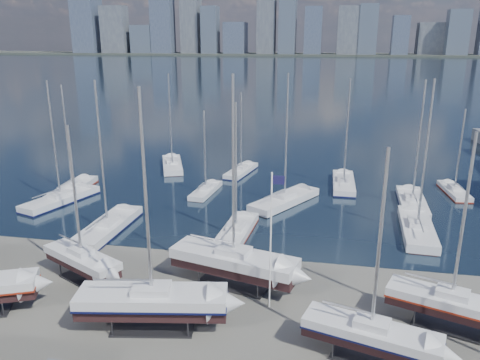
# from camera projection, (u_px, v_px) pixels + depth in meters

# --- Properties ---
(ground) EXTENTS (1400.00, 1400.00, 0.00)m
(ground) POSITION_uv_depth(u_px,v_px,m) (218.00, 314.00, 35.72)
(ground) COLOR #605E59
(ground) RESTS_ON ground
(water) EXTENTS (1400.00, 600.00, 0.40)m
(water) POSITION_uv_depth(u_px,v_px,m) (320.00, 69.00, 327.29)
(water) COLOR #182937
(water) RESTS_ON ground
(far_shore) EXTENTS (1400.00, 80.00, 2.20)m
(far_shore) POSITION_uv_depth(u_px,v_px,m) (325.00, 55.00, 571.43)
(far_shore) COLOR #2D332D
(far_shore) RESTS_ON ground
(skyline) EXTENTS (639.14, 43.80, 107.69)m
(skyline) POSITION_uv_depth(u_px,v_px,m) (320.00, 22.00, 555.92)
(skyline) COLOR #475166
(skyline) RESTS_ON far_shore
(sailboat_cradle_2) EXTENTS (8.36, 5.84, 13.63)m
(sailboat_cradle_2) POSITION_uv_depth(u_px,v_px,m) (82.00, 259.00, 40.18)
(sailboat_cradle_2) COLOR #2D2D33
(sailboat_cradle_2) RESTS_ON ground
(sailboat_cradle_3) EXTENTS (11.13, 4.75, 17.32)m
(sailboat_cradle_3) POSITION_uv_depth(u_px,v_px,m) (152.00, 301.00, 33.44)
(sailboat_cradle_3) COLOR #2D2D33
(sailboat_cradle_3) RESTS_ON ground
(sailboat_cradle_4) EXTENTS (11.31, 5.67, 17.65)m
(sailboat_cradle_4) POSITION_uv_depth(u_px,v_px,m) (234.00, 262.00, 39.34)
(sailboat_cradle_4) COLOR #2D2D33
(sailboat_cradle_4) RESTS_ON ground
(sailboat_cradle_5) EXTENTS (9.09, 4.78, 14.28)m
(sailboat_cradle_5) POSITION_uv_depth(u_px,v_px,m) (371.00, 334.00, 29.95)
(sailboat_cradle_5) COLOR #2D2D33
(sailboat_cradle_5) RESTS_ON ground
(sailboat_cradle_6) EXTENTS (9.19, 5.40, 14.48)m
(sailboat_cradle_6) POSITION_uv_depth(u_px,v_px,m) (451.00, 304.00, 33.41)
(sailboat_cradle_6) COLOR #2D2D33
(sailboat_cradle_6) RESTS_ON ground
(sailboat_moored_0) EXTENTS (6.20, 11.19, 16.12)m
(sailboat_moored_0) POSITION_uv_depth(u_px,v_px,m) (61.00, 201.00, 59.68)
(sailboat_moored_0) COLOR black
(sailboat_moored_0) RESTS_ON water
(sailboat_moored_1) EXTENTS (3.25, 10.26, 15.18)m
(sailboat_moored_1) POSITION_uv_depth(u_px,v_px,m) (73.00, 190.00, 63.90)
(sailboat_moored_1) COLOR black
(sailboat_moored_1) RESTS_ON water
(sailboat_moored_2) EXTENTS (6.42, 10.78, 15.74)m
(sailboat_moored_2) POSITION_uv_depth(u_px,v_px,m) (172.00, 166.00, 75.80)
(sailboat_moored_2) COLOR black
(sailboat_moored_2) RESTS_ON water
(sailboat_moored_3) EXTENTS (3.55, 11.47, 17.00)m
(sailboat_moored_3) POSITION_uv_depth(u_px,v_px,m) (108.00, 229.00, 50.86)
(sailboat_moored_3) COLOR black
(sailboat_moored_3) RESTS_ON water
(sailboat_moored_4) EXTENTS (2.94, 7.97, 11.76)m
(sailboat_moored_4) POSITION_uv_depth(u_px,v_px,m) (206.00, 191.00, 63.35)
(sailboat_moored_4) COLOR black
(sailboat_moored_4) RESTS_ON water
(sailboat_moored_5) EXTENTS (4.15, 9.12, 13.17)m
(sailboat_moored_5) POSITION_uv_depth(u_px,v_px,m) (241.00, 172.00, 72.69)
(sailboat_moored_5) COLOR black
(sailboat_moored_5) RESTS_ON water
(sailboat_moored_6) EXTENTS (3.44, 10.10, 14.85)m
(sailboat_moored_6) POSITION_uv_depth(u_px,v_px,m) (236.00, 233.00, 49.71)
(sailboat_moored_6) COLOR black
(sailboat_moored_6) RESTS_ON water
(sailboat_moored_7) EXTENTS (8.42, 11.35, 17.06)m
(sailboat_moored_7) POSITION_uv_depth(u_px,v_px,m) (285.00, 202.00, 59.29)
(sailboat_moored_7) COLOR black
(sailboat_moored_7) RESTS_ON water
(sailboat_moored_8) EXTENTS (3.01, 10.57, 15.78)m
(sailboat_moored_8) POSITION_uv_depth(u_px,v_px,m) (343.00, 184.00, 66.32)
(sailboat_moored_8) COLOR black
(sailboat_moored_8) RESTS_ON water
(sailboat_moored_9) EXTENTS (3.82, 11.55, 17.20)m
(sailboat_moored_9) POSITION_uv_depth(u_px,v_px,m) (417.00, 230.00, 50.42)
(sailboat_moored_9) COLOR black
(sailboat_moored_9) RESTS_ON water
(sailboat_moored_10) EXTENTS (3.54, 11.06, 16.34)m
(sailboat_moored_10) POSITION_uv_depth(u_px,v_px,m) (412.00, 204.00, 58.50)
(sailboat_moored_10) COLOR black
(sailboat_moored_10) RESTS_ON water
(sailboat_moored_11) EXTENTS (3.00, 8.23, 12.05)m
(sailboat_moored_11) POSITION_uv_depth(u_px,v_px,m) (454.00, 192.00, 63.14)
(sailboat_moored_11) COLOR black
(sailboat_moored_11) RESTS_ON water
(flagpole) EXTENTS (0.97, 0.12, 10.98)m
(flagpole) POSITION_uv_depth(u_px,v_px,m) (272.00, 233.00, 34.80)
(flagpole) COLOR white
(flagpole) RESTS_ON ground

